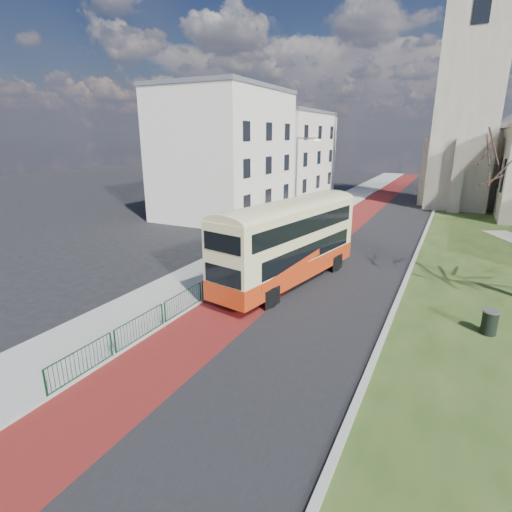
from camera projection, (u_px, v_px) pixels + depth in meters
The scene contains 12 objects.
ground at pixel (244, 320), 18.57m from camera, with size 160.00×160.00×0.00m, color black.
road_carriageway at pixel (367, 233), 35.04m from camera, with size 9.00×120.00×0.01m, color black.
bus_lane at pixel (337, 230), 36.20m from camera, with size 3.40×120.00×0.01m, color #591414.
pavement_west at pixel (297, 225), 37.81m from camera, with size 4.00×120.00×0.12m, color gray.
kerb_west at pixel (318, 227), 36.95m from camera, with size 0.25×120.00×0.13m, color #999993.
kerb_east at pixel (425, 233), 34.76m from camera, with size 0.25×80.00×0.13m, color #999993.
pedestrian_railing at pixel (232, 274), 23.10m from camera, with size 0.07×24.00×1.12m.
street_block_near at pixel (225, 153), 41.51m from camera, with size 10.30×14.30×13.00m.
street_block_far at pixel (284, 154), 55.42m from camera, with size 10.30×16.30×11.50m.
streetlamp at pixel (298, 179), 34.51m from camera, with size 2.13×0.18×8.00m.
bus at pixel (289, 239), 22.43m from camera, with size 4.62×11.39×4.64m.
litter_bin at pixel (490, 322), 17.06m from camera, with size 0.80×0.80×1.09m.
Camera 1 is at (8.08, -14.86, 8.25)m, focal length 28.00 mm.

